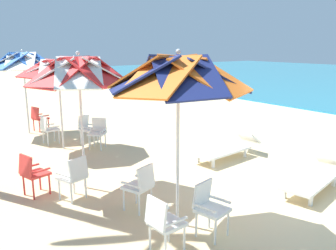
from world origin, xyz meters
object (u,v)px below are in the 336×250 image
beach_umbrella_3 (23,61)px  plastic_chair_8 (39,117)px  sun_lounger_2 (227,148)px  plastic_chair_4 (74,175)px  plastic_chair_1 (140,185)px  plastic_chair_3 (32,172)px  beach_umbrella_1 (79,72)px  plastic_chair_7 (98,131)px  beach_umbrella_0 (178,76)px  sun_lounger_1 (315,176)px  plastic_chair_0 (209,205)px  plastic_chair_5 (87,128)px  beach_umbrella_2 (58,69)px  plastic_chair_2 (163,221)px  plastic_chair_6 (48,128)px

beach_umbrella_3 → plastic_chair_8: beach_umbrella_3 is taller
sun_lounger_2 → plastic_chair_4: bearing=-89.0°
plastic_chair_1 → plastic_chair_3: bearing=-142.6°
beach_umbrella_1 → plastic_chair_4: 2.00m
sun_lounger_2 → plastic_chair_7: bearing=-141.0°
beach_umbrella_0 → plastic_chair_1: bearing=-163.0°
sun_lounger_1 → plastic_chair_3: bearing=-122.8°
plastic_chair_8 → sun_lounger_1: plastic_chair_8 is taller
plastic_chair_3 → plastic_chair_4: same height
beach_umbrella_1 → beach_umbrella_3: size_ratio=1.01×
beach_umbrella_0 → plastic_chair_0: size_ratio=3.32×
beach_umbrella_0 → plastic_chair_8: beach_umbrella_0 is taller
beach_umbrella_3 → plastic_chair_5: bearing=24.4°
beach_umbrella_2 → sun_lounger_2: bearing=42.7°
beach_umbrella_1 → plastic_chair_7: (-2.52, 1.49, -1.91)m
plastic_chair_8 → plastic_chair_2: bearing=-5.2°
plastic_chair_2 → beach_umbrella_2: (-5.99, 0.70, 1.80)m
beach_umbrella_1 → beach_umbrella_2: 3.15m
plastic_chair_6 → sun_lounger_2: 5.35m
plastic_chair_6 → plastic_chair_7: 1.63m
plastic_chair_3 → sun_lounger_2: 4.86m
plastic_chair_2 → sun_lounger_2: plastic_chair_2 is taller
plastic_chair_0 → sun_lounger_1: plastic_chair_0 is taller
plastic_chair_5 → sun_lounger_1: size_ratio=0.39×
beach_umbrella_1 → beach_umbrella_2: bearing=168.0°
plastic_chair_0 → plastic_chair_3: (-3.14, -1.80, 0.00)m
plastic_chair_1 → beach_umbrella_1: 2.52m
beach_umbrella_3 → plastic_chair_8: bearing=101.8°
sun_lounger_2 → beach_umbrella_2: bearing=-137.3°
beach_umbrella_3 → plastic_chair_8: (-0.08, 0.37, -1.91)m
plastic_chair_8 → sun_lounger_2: (5.98, 3.10, -0.22)m
plastic_chair_4 → plastic_chair_5: bearing=153.0°
plastic_chair_7 → plastic_chair_5: bearing=-174.7°
plastic_chair_0 → beach_umbrella_1: (-2.93, -0.81, 1.91)m
beach_umbrella_1 → beach_umbrella_0: bearing=14.9°
plastic_chair_2 → beach_umbrella_3: (-8.45, 0.40, 1.91)m
plastic_chair_2 → plastic_chair_3: 3.26m
plastic_chair_0 → beach_umbrella_2: bearing=-178.5°
beach_umbrella_0 → plastic_chair_4: (-1.92, -1.02, -1.98)m
beach_umbrella_0 → beach_umbrella_1: 2.45m
beach_umbrella_1 → plastic_chair_0: bearing=15.5°
beach_umbrella_2 → sun_lounger_2: beach_umbrella_2 is taller
sun_lounger_1 → plastic_chair_4: bearing=-120.2°
plastic_chair_0 → plastic_chair_1: 1.41m
plastic_chair_4 → beach_umbrella_3: 6.32m
plastic_chair_6 → sun_lounger_1: bearing=26.6°
plastic_chair_6 → plastic_chair_8: 1.84m
beach_umbrella_2 → sun_lounger_1: size_ratio=1.18×
plastic_chair_5 → plastic_chair_6: size_ratio=1.00×
beach_umbrella_0 → plastic_chair_5: bearing=171.7°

